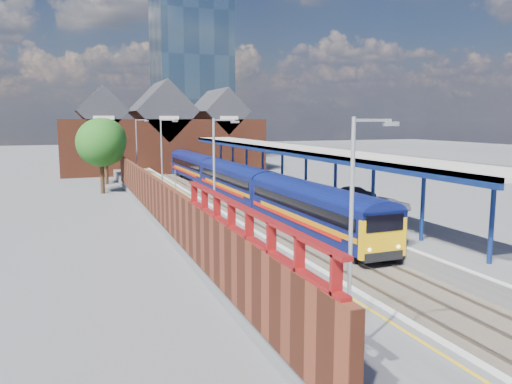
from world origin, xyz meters
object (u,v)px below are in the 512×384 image
at_px(lamp_post_b, 217,174).
at_px(lamp_post_d, 138,146).
at_px(lamp_post_a, 355,224).
at_px(platform_sign, 175,179).
at_px(train, 213,171).
at_px(parked_car_dark, 354,194).
at_px(parked_car_silver, 386,206).
at_px(parked_car_blue, 363,200).
at_px(lamp_post_c, 163,155).

height_order(lamp_post_b, lamp_post_d, same).
bearing_deg(lamp_post_a, platform_sign, 87.56).
relative_size(train, platform_sign, 26.37).
relative_size(lamp_post_b, parked_car_dark, 1.46).
relative_size(parked_car_silver, parked_car_blue, 0.96).
xyz_separation_m(platform_sign, parked_car_silver, (12.99, -13.32, -1.07)).
bearing_deg(lamp_post_c, parked_car_dark, -22.37).
bearing_deg(train, parked_car_silver, -74.73).
bearing_deg(parked_car_dark, parked_car_silver, 150.88).
xyz_separation_m(lamp_post_b, parked_car_dark, (14.86, 9.88, -3.30)).
relative_size(lamp_post_c, parked_car_silver, 1.85).
relative_size(train, lamp_post_a, 9.42).
xyz_separation_m(lamp_post_d, platform_sign, (1.36, -14.00, -2.30)).
distance_m(train, parked_car_silver, 24.67).
distance_m(lamp_post_b, lamp_post_c, 16.00).
bearing_deg(lamp_post_b, parked_car_dark, 33.63).
relative_size(lamp_post_a, parked_car_silver, 1.85).
bearing_deg(lamp_post_c, parked_car_blue, -28.80).
height_order(train, lamp_post_b, lamp_post_b).
relative_size(parked_car_dark, parked_car_blue, 1.22).
xyz_separation_m(train, lamp_post_a, (-7.86, -42.47, 2.87)).
bearing_deg(train, parked_car_dark, -69.35).
xyz_separation_m(lamp_post_c, parked_car_blue, (14.55, -8.00, -3.45)).
bearing_deg(lamp_post_a, parked_car_silver, 52.47).
bearing_deg(platform_sign, lamp_post_c, -124.26).
height_order(parked_car_silver, parked_car_dark, parked_car_dark).
distance_m(lamp_post_c, parked_car_silver, 18.58).
height_order(platform_sign, parked_car_silver, platform_sign).
xyz_separation_m(lamp_post_a, platform_sign, (1.36, 32.00, -2.30)).
height_order(lamp_post_b, platform_sign, lamp_post_b).
height_order(lamp_post_d, parked_car_dark, lamp_post_d).
bearing_deg(lamp_post_b, parked_car_silver, 18.07).
bearing_deg(lamp_post_c, parked_car_silver, -38.26).
height_order(lamp_post_c, parked_car_blue, lamp_post_c).
bearing_deg(lamp_post_c, platform_sign, 55.74).
bearing_deg(train, lamp_post_b, -105.42).
bearing_deg(lamp_post_a, parked_car_dark, 58.11).
xyz_separation_m(lamp_post_a, lamp_post_c, (0.00, 30.00, 0.00)).
bearing_deg(parked_car_blue, lamp_post_a, 152.71).
bearing_deg(parked_car_silver, parked_car_dark, -13.05).
relative_size(lamp_post_c, parked_car_dark, 1.46).
bearing_deg(parked_car_blue, lamp_post_d, 37.40).
bearing_deg(lamp_post_b, parked_car_blue, 28.82).
height_order(lamp_post_a, lamp_post_d, same).
relative_size(lamp_post_a, lamp_post_c, 1.00).
height_order(train, parked_car_dark, train).
bearing_deg(parked_car_silver, train, 7.84).
xyz_separation_m(lamp_post_c, platform_sign, (1.36, 2.00, -2.30)).
xyz_separation_m(lamp_post_a, lamp_post_b, (0.00, 14.00, 0.00)).
xyz_separation_m(train, parked_car_silver, (6.49, -23.79, -0.50)).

